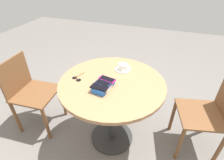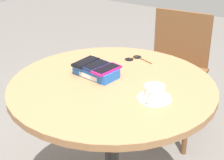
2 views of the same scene
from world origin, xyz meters
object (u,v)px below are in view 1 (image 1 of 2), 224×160
Objects in this scene: phone_navy at (103,83)px; phone_black at (99,87)px; chair_far_side at (31,92)px; phone_box at (104,86)px; phone_magenta at (107,79)px; coffee_cup at (123,67)px; round_table at (112,94)px; chair_near_window at (207,115)px; saucer at (123,70)px; sunglasses at (77,78)px.

phone_black is at bearing 173.91° from phone_navy.
phone_black is 0.17× the size of chair_far_side.
phone_box is at bearing -92.64° from chair_far_side.
phone_box is at bearing 173.39° from phone_magenta.
coffee_cup reaches higher than phone_box.
chair_near_window is (0.21, -0.88, -0.18)m from round_table.
phone_black is (-0.18, 0.05, 0.20)m from round_table.
chair_near_window is at bearing -67.28° from phone_black.
chair_near_window reaches higher than round_table.
chair_near_window is at bearing -70.58° from phone_navy.
phone_black reaches higher than phone_box.
chair_far_side is (0.04, 0.88, -0.33)m from phone_box.
phone_black is at bearing 169.15° from saucer.
phone_navy is at bearing 168.28° from saucer.
coffee_cup is 0.80× the size of sunglasses.
saucer is 0.17× the size of chair_far_side.
sunglasses is (0.06, 0.28, -0.05)m from phone_navy.
phone_box is 1.50× the size of phone_black.
phone_box is 0.35m from coffee_cup.
phone_box is at bearing -65.64° from phone_navy.
round_table is 6.47× the size of saucer.
round_table is at bearing -14.63° from phone_black.
round_table is at bearing 171.42° from coffee_cup.
phone_navy is 0.35m from saucer.
sunglasses is at bearing 79.19° from phone_box.
saucer is 1.20× the size of coffee_cup.
round_table is 0.94m from chair_far_side.
chair_far_side is (-0.30, 0.95, -0.31)m from saucer.
chair_far_side reaches higher than round_table.
phone_black is 1.07m from chair_near_window.
phone_navy is at bearing -101.34° from sunglasses.
coffee_cup is (0.41, -0.08, -0.02)m from phone_black.
sunglasses is (0.05, 0.28, -0.02)m from phone_box.
phone_magenta is 0.28m from coffee_cup.
coffee_cup is 1.06m from chair_far_side.
phone_magenta is (0.07, -0.01, 0.00)m from phone_navy.
round_table is 7.78× the size of coffee_cup.
round_table is 0.20m from phone_magenta.
phone_navy is at bearing -92.77° from chair_far_side.
phone_navy is 0.92× the size of phone_magenta.
phone_black is (-0.07, 0.01, 0.03)m from phone_box.
phone_box is 1.03m from chair_near_window.
chair_far_side reaches higher than phone_box.
chair_near_window is 1.82m from chair_far_side.
saucer is at bearing -11.12° from phone_box.
chair_far_side is at bearing 98.91° from chair_near_window.
phone_black is 1.05× the size of phone_navy.
chair_near_window reaches higher than sunglasses.
phone_box reaches higher than sunglasses.
phone_navy is 1.15× the size of coffee_cup.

